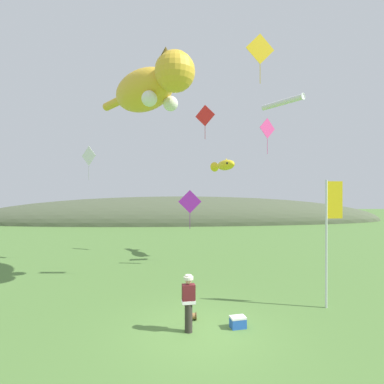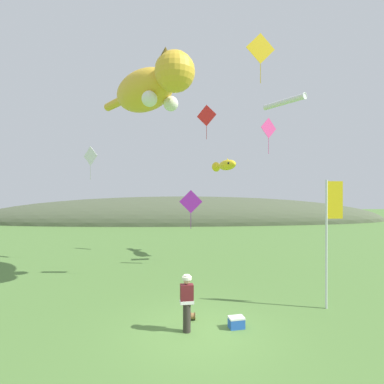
{
  "view_description": "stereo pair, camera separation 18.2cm",
  "coord_description": "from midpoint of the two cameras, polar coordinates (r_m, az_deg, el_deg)",
  "views": [
    {
      "loc": [
        -0.83,
        -9.23,
        4.39
      ],
      "look_at": [
        0.0,
        4.0,
        4.34
      ],
      "focal_mm": 28.0,
      "sensor_mm": 36.0,
      "label": 1
    },
    {
      "loc": [
        -0.65,
        -9.24,
        4.39
      ],
      "look_at": [
        0.0,
        4.0,
        4.34
      ],
      "focal_mm": 28.0,
      "sensor_mm": 36.0,
      "label": 2
    }
  ],
  "objects": [
    {
      "name": "kite_diamond_violet",
      "position": [
        17.38,
        -0.71,
        -1.9
      ],
      "size": [
        1.36,
        0.07,
        2.26
      ],
      "color": "purple"
    },
    {
      "name": "kite_diamond_pink",
      "position": [
        18.37,
        13.88,
        11.65
      ],
      "size": [
        1.08,
        0.57,
        2.11
      ],
      "color": "#E53F8C"
    },
    {
      "name": "ground_plane",
      "position": [
        10.25,
        0.98,
        -25.13
      ],
      "size": [
        120.0,
        120.0,
        0.0
      ],
      "primitive_type": "plane",
      "color": "#517A38"
    },
    {
      "name": "kite_spool",
      "position": [
        11.01,
        -0.1,
        -22.53
      ],
      "size": [
        0.15,
        0.26,
        0.26
      ],
      "color": "olive",
      "rests_on": "ground"
    },
    {
      "name": "kite_diamond_red",
      "position": [
        21.3,
        2.25,
        14.31
      ],
      "size": [
        1.29,
        0.75,
        2.38
      ],
      "color": "red"
    },
    {
      "name": "kite_diamond_gold",
      "position": [
        15.63,
        12.49,
        25.03
      ],
      "size": [
        1.41,
        0.22,
        2.32
      ],
      "color": "yellow"
    },
    {
      "name": "kite_diamond_white",
      "position": [
        19.67,
        -19.32,
        6.48
      ],
      "size": [
        1.02,
        0.7,
        2.13
      ],
      "color": "white"
    },
    {
      "name": "picnic_cooler",
      "position": [
        10.54,
        8.2,
        -23.32
      ],
      "size": [
        0.54,
        0.41,
        0.36
      ],
      "color": "blue",
      "rests_on": "ground"
    },
    {
      "name": "kite_fish_windsock",
      "position": [
        19.96,
        5.79,
        5.08
      ],
      "size": [
        1.5,
        2.62,
        0.78
      ],
      "color": "yellow"
    },
    {
      "name": "festival_attendant",
      "position": [
        9.9,
        -1.22,
        -20.09
      ],
      "size": [
        0.45,
        0.31,
        1.77
      ],
      "color": "#332D28",
      "rests_on": "ground"
    },
    {
      "name": "kite_tube_streamer",
      "position": [
        20.95,
        16.59,
        16.04
      ],
      "size": [
        2.01,
        2.85,
        0.44
      ],
      "color": "white"
    },
    {
      "name": "kite_giant_cat",
      "position": [
        15.37,
        -8.44,
        18.96
      ],
      "size": [
        5.15,
        6.37,
        2.31
      ],
      "color": "gold"
    },
    {
      "name": "festival_banner_pole",
      "position": [
        12.38,
        24.42,
        -5.57
      ],
      "size": [
        0.66,
        0.08,
        4.8
      ],
      "color": "silver",
      "rests_on": "ground"
    },
    {
      "name": "distant_hill_ridge",
      "position": [
        43.2,
        -2.59,
        -5.6
      ],
      "size": [
        59.81,
        13.27,
        7.16
      ],
      "color": "#4C563D",
      "rests_on": "ground"
    }
  ]
}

